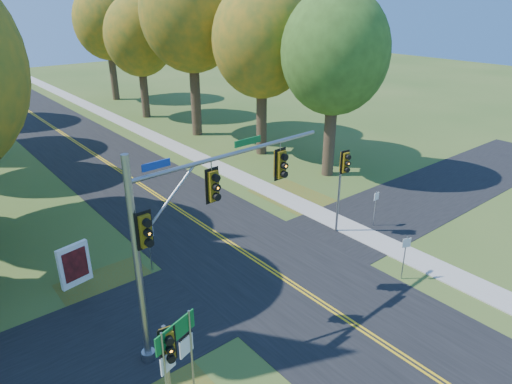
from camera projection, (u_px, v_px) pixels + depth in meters
ground at (296, 286)px, 20.47m from camera, size 160.00×160.00×0.00m
road_main at (296, 286)px, 20.47m from camera, size 8.00×160.00×0.02m
road_cross at (267, 267)px, 21.89m from camera, size 60.00×6.00×0.02m
centerline_left at (294, 287)px, 20.40m from camera, size 0.10×160.00×0.01m
centerline_right at (297, 285)px, 20.52m from camera, size 0.10×160.00×0.01m
sidewalk_east at (381, 242)px, 24.06m from camera, size 1.60×160.00×0.06m
leaf_patch_w_near at (121, 300)px, 19.55m from camera, size 4.00×6.00×0.00m
leaf_patch_e at (308, 203)px, 28.69m from camera, size 3.50×8.00×0.00m
tree_e_a at (335, 53)px, 30.05m from camera, size 7.20×7.20×12.73m
tree_e_b at (262, 41)px, 34.41m from camera, size 7.60×7.60×13.33m
tree_e_c at (191, 13)px, 38.85m from camera, size 8.80×8.80×15.79m
tree_e_d at (139, 36)px, 45.99m from camera, size 7.00×7.00×12.32m
tree_e_e at (107, 22)px, 53.94m from camera, size 7.80×7.80×13.74m
traffic_mast at (191, 218)px, 15.67m from camera, size 8.53×0.94×7.73m
east_signal_pole at (343, 171)px, 23.67m from camera, size 0.55×0.64×4.76m
ped_signal_pole at (168, 351)px, 13.25m from camera, size 0.53×0.61×3.35m
route_sign_cluster at (177, 349)px, 13.43m from camera, size 1.55×0.53×3.45m
info_kiosk at (75, 265)px, 20.25m from camera, size 1.45×0.47×2.00m
reg_sign_e_north at (376, 202)px, 25.31m from camera, size 0.40×0.06×2.11m
reg_sign_e_south at (405, 250)px, 20.43m from camera, size 0.40×0.18×2.19m
reg_sign_w at (149, 240)px, 21.05m from camera, size 0.44×0.17×2.37m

